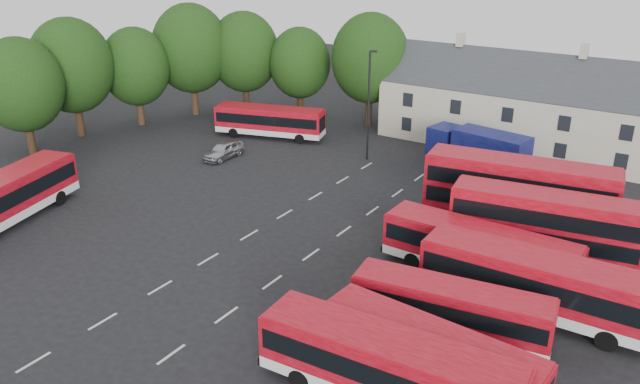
{
  "coord_description": "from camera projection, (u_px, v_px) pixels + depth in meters",
  "views": [
    {
      "loc": [
        24.51,
        -26.63,
        18.77
      ],
      "look_at": [
        2.74,
        6.47,
        2.2
      ],
      "focal_mm": 35.0,
      "sensor_mm": 36.0,
      "label": 1
    }
  ],
  "objects": [
    {
      "name": "ground",
      "position": [
        229.0,
        247.0,
        40.19
      ],
      "size": [
        140.0,
        140.0,
        0.0
      ],
      "primitive_type": "plane",
      "color": "black",
      "rests_on": "ground"
    },
    {
      "name": "lane_markings",
      "position": [
        279.0,
        244.0,
        40.46
      ],
      "size": [
        5.15,
        33.8,
        0.01
      ],
      "color": "beige",
      "rests_on": "ground"
    },
    {
      "name": "treeline",
      "position": [
        196.0,
        61.0,
        63.05
      ],
      "size": [
        29.92,
        32.59,
        12.01
      ],
      "color": "black",
      "rests_on": "ground"
    },
    {
      "name": "terrace_houses",
      "position": [
        574.0,
        115.0,
        54.73
      ],
      "size": [
        35.7,
        7.13,
        10.06
      ],
      "color": "beige",
      "rests_on": "ground"
    },
    {
      "name": "bus_row_a",
      "position": [
        388.0,
        364.0,
        26.23
      ],
      "size": [
        11.55,
        3.35,
        3.23
      ],
      "rotation": [
        0.0,
        0.0,
        0.06
      ],
      "color": "silver",
      "rests_on": "ground"
    },
    {
      "name": "bus_row_b",
      "position": [
        429.0,
        352.0,
        27.33
      ],
      "size": [
        10.35,
        3.11,
        2.88
      ],
      "rotation": [
        0.0,
        0.0,
        -0.08
      ],
      "color": "silver",
      "rests_on": "ground"
    },
    {
      "name": "bus_row_c",
      "position": [
        451.0,
        306.0,
        30.84
      ],
      "size": [
        10.04,
        3.68,
        2.77
      ],
      "rotation": [
        0.0,
        0.0,
        0.15
      ],
      "color": "silver",
      "rests_on": "ground"
    },
    {
      "name": "bus_row_d",
      "position": [
        537.0,
        281.0,
        32.35
      ],
      "size": [
        12.03,
        3.03,
        3.39
      ],
      "rotation": [
        0.0,
        0.0,
        0.02
      ],
      "color": "silver",
      "rests_on": "ground"
    },
    {
      "name": "bus_row_e",
      "position": [
        479.0,
        248.0,
        35.93
      ],
      "size": [
        11.27,
        2.82,
        3.17
      ],
      "rotation": [
        0.0,
        0.0,
        -0.02
      ],
      "color": "silver",
      "rests_on": "ground"
    },
    {
      "name": "bus_dd_south",
      "position": [
        544.0,
        224.0,
        37.39
      ],
      "size": [
        11.24,
        4.23,
        4.5
      ],
      "rotation": [
        0.0,
        0.0,
        0.16
      ],
      "color": "silver",
      "rests_on": "ground"
    },
    {
      "name": "bus_dd_north",
      "position": [
        519.0,
        191.0,
        41.33
      ],
      "size": [
        12.51,
        4.54,
        5.02
      ],
      "rotation": [
        0.0,
        0.0,
        0.15
      ],
      "color": "silver",
      "rests_on": "ground"
    },
    {
      "name": "bus_west",
      "position": [
        3.0,
        197.0,
        42.49
      ],
      "size": [
        5.93,
        12.38,
        3.42
      ],
      "rotation": [
        0.0,
        0.0,
        1.85
      ],
      "color": "silver",
      "rests_on": "ground"
    },
    {
      "name": "bus_north",
      "position": [
        270.0,
        119.0,
        60.89
      ],
      "size": [
        10.96,
        5.44,
        3.03
      ],
      "rotation": [
        0.0,
        0.0,
        0.3
      ],
      "color": "silver",
      "rests_on": "ground"
    },
    {
      "name": "box_truck",
      "position": [
        479.0,
        149.0,
        51.71
      ],
      "size": [
        8.79,
        4.0,
        3.71
      ],
      "rotation": [
        0.0,
        0.0,
        -0.17
      ],
      "color": "black",
      "rests_on": "ground"
    },
    {
      "name": "silver_car",
      "position": [
        224.0,
        150.0,
        55.67
      ],
      "size": [
        1.78,
        4.35,
        1.48
      ],
      "primitive_type": "imported",
      "rotation": [
        0.0,
        0.0,
        0.01
      ],
      "color": "#B2B5BB",
      "rests_on": "ground"
    },
    {
      "name": "lamppost",
      "position": [
        369.0,
        103.0,
        53.65
      ],
      "size": [
        0.67,
        0.42,
        9.67
      ],
      "rotation": [
        0.0,
        0.0,
        0.34
      ],
      "color": "black",
      "rests_on": "ground"
    }
  ]
}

